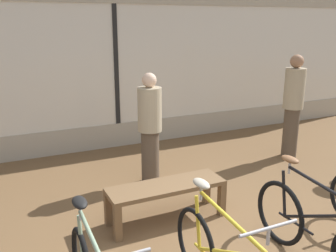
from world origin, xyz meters
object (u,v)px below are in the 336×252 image
at_px(bicycle_center_right, 316,233).
at_px(customer_by_window, 150,127).
at_px(customer_near_rack, 293,104).
at_px(display_bench, 166,191).

relative_size(bicycle_center_right, customer_by_window, 1.06).
bearing_deg(customer_by_window, customer_near_rack, -0.39).
relative_size(customer_near_rack, customer_by_window, 1.10).
xyz_separation_m(display_bench, customer_by_window, (0.26, 1.10, 0.47)).
relative_size(display_bench, customer_by_window, 0.87).
bearing_deg(bicycle_center_right, display_bench, 121.71).
height_order(customer_near_rack, customer_by_window, customer_near_rack).
bearing_deg(bicycle_center_right, customer_near_rack, 51.42).
bearing_deg(display_bench, customer_near_rack, 20.55).
distance_m(bicycle_center_right, customer_by_window, 2.65).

